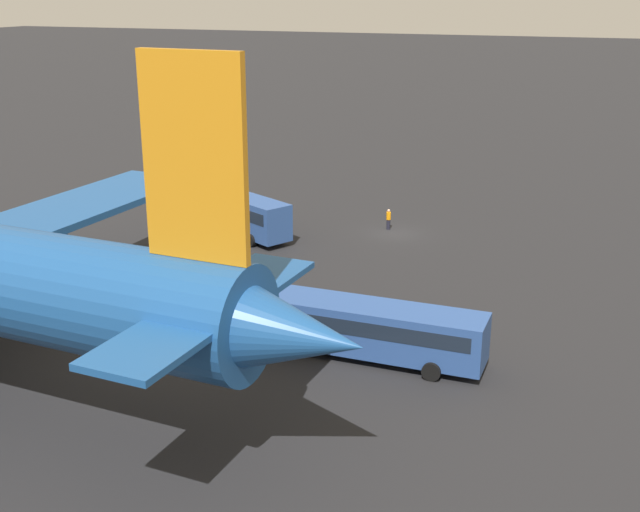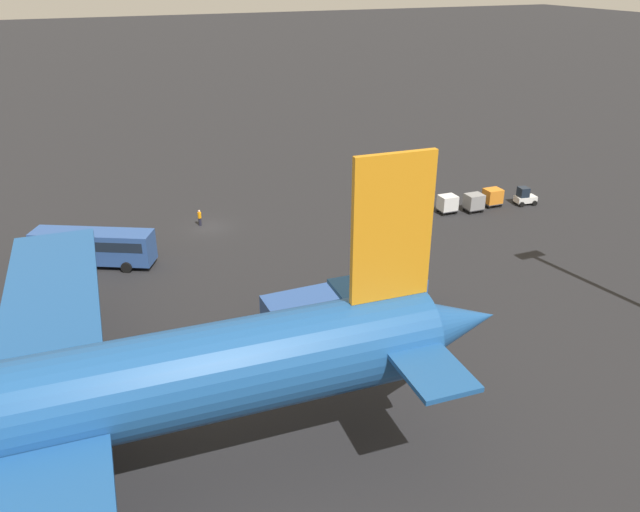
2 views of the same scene
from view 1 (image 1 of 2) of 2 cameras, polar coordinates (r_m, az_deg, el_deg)
The scene contains 4 objects.
ground_plane at distance 66.70m, azimuth 5.32°, elevation 1.63°, with size 600.00×600.00×0.00m, color #232326.
shuttle_bus_near at distance 66.01m, azimuth -5.84°, elevation 3.24°, with size 10.98×7.26×3.35m.
shuttle_bus_far at distance 43.73m, azimuth 3.31°, elevation -4.97°, with size 13.01×3.29×3.07m.
worker_person at distance 67.49m, azimuth 4.89°, elevation 2.62°, with size 0.38×0.38×1.74m.
Camera 1 is at (-17.86, 61.32, 19.23)m, focal length 45.00 mm.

